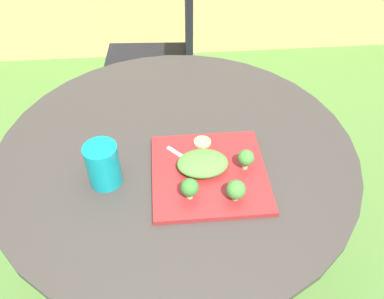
% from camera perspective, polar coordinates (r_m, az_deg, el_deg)
% --- Properties ---
extents(ground_plane, '(12.00, 12.00, 0.00)m').
position_cam_1_polar(ground_plane, '(1.68, -1.60, -17.93)').
color(ground_plane, '#4C7533').
extents(patio_table, '(1.01, 1.01, 0.73)m').
position_cam_1_polar(patio_table, '(1.26, -2.04, -7.11)').
color(patio_table, '#38332D').
rests_on(patio_table, ground_plane).
extents(patio_chair, '(0.47, 0.47, 0.90)m').
position_cam_1_polar(patio_chair, '(1.94, -3.81, 14.28)').
color(patio_chair, black).
rests_on(patio_chair, ground_plane).
extents(salad_plate, '(0.30, 0.30, 0.01)m').
position_cam_1_polar(salad_plate, '(1.02, 2.52, -3.47)').
color(salad_plate, maroon).
rests_on(salad_plate, patio_table).
extents(drinking_glass, '(0.08, 0.08, 0.12)m').
position_cam_1_polar(drinking_glass, '(0.99, -12.82, -2.45)').
color(drinking_glass, '#0F8C93').
rests_on(drinking_glass, patio_table).
extents(fork, '(0.12, 0.12, 0.00)m').
position_cam_1_polar(fork, '(1.03, 0.11, -2.07)').
color(fork, silver).
rests_on(fork, salad_plate).
extents(lettuce_mound, '(0.13, 0.10, 0.04)m').
position_cam_1_polar(lettuce_mound, '(1.00, 1.56, -2.05)').
color(lettuce_mound, '#519338').
rests_on(lettuce_mound, salad_plate).
extents(broccoli_floret_0, '(0.05, 0.05, 0.06)m').
position_cam_1_polar(broccoli_floret_0, '(0.93, 6.44, -5.89)').
color(broccoli_floret_0, '#99B770').
rests_on(broccoli_floret_0, salad_plate).
extents(broccoli_floret_1, '(0.04, 0.04, 0.06)m').
position_cam_1_polar(broccoli_floret_1, '(1.00, 7.89, -1.26)').
color(broccoli_floret_1, '#99B770').
rests_on(broccoli_floret_1, salad_plate).
extents(broccoli_floret_2, '(0.04, 0.04, 0.06)m').
position_cam_1_polar(broccoli_floret_2, '(0.93, -0.36, -5.61)').
color(broccoli_floret_2, '#99B770').
rests_on(broccoli_floret_2, salad_plate).
extents(cucumber_slice_0, '(0.05, 0.05, 0.01)m').
position_cam_1_polar(cucumber_slice_0, '(1.08, 1.52, 1.09)').
color(cucumber_slice_0, '#8EB766').
rests_on(cucumber_slice_0, salad_plate).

